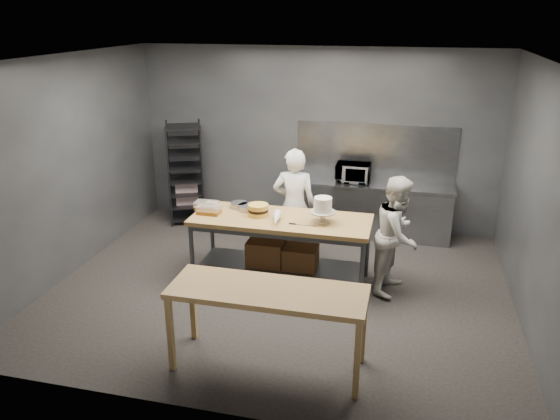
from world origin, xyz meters
name	(u,v)px	position (x,y,z in m)	size (l,w,h in m)	color
ground	(281,288)	(0.00, 0.00, 0.00)	(6.00, 6.00, 0.00)	black
back_wall	(316,139)	(0.00, 2.50, 1.50)	(6.00, 0.04, 3.00)	#4C4F54
work_table	(281,242)	(-0.06, 0.25, 0.57)	(2.40, 0.90, 0.92)	olive
near_counter	(268,297)	(0.27, -1.68, 0.81)	(2.00, 0.70, 0.90)	#8C5F3A
back_counter	(371,209)	(1.00, 2.18, 0.45)	(2.60, 0.60, 0.90)	slate
splashback_panel	(375,151)	(1.00, 2.48, 1.35)	(2.60, 0.02, 0.90)	slate
speed_rack	(186,174)	(-2.21, 2.10, 0.86)	(0.81, 0.84, 1.75)	black
chef_behind	(294,206)	(-0.02, 0.92, 0.86)	(0.62, 0.41, 1.71)	white
chef_right	(398,235)	(1.48, 0.33, 0.79)	(0.76, 0.60, 1.57)	silver
microwave	(353,173)	(0.68, 2.18, 1.05)	(0.54, 0.37, 0.30)	black
frosted_cake_stand	(323,207)	(0.51, 0.20, 1.14)	(0.34, 0.34, 0.35)	#B9AF94
layer_cake	(258,210)	(-0.37, 0.25, 1.00)	(0.27, 0.27, 0.16)	gold
cake_pans	(244,206)	(-0.64, 0.46, 0.96)	(0.41, 0.32, 0.07)	gray
piping_bag	(276,219)	(-0.07, 0.04, 0.98)	(0.12, 0.12, 0.38)	silver
offset_spatula	(299,225)	(0.23, 0.05, 0.93)	(0.36, 0.02, 0.02)	slate
pastry_clamshells	(208,207)	(-1.09, 0.25, 0.98)	(0.41, 0.36, 0.11)	#A76521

